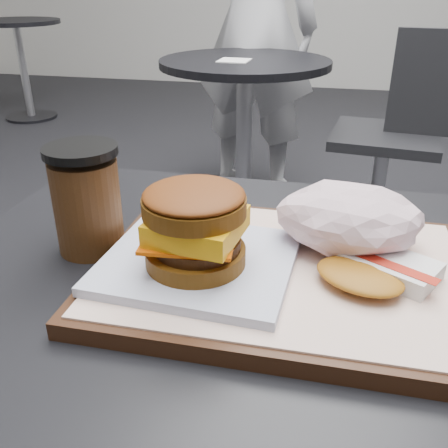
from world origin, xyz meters
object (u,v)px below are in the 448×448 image
Objects in this scene: neighbor_chair at (404,126)px; patron at (255,25)px; hash_brown at (376,270)px; crumpled_wrapper at (350,219)px; customer_table at (285,423)px; neighbor_table at (244,108)px; serving_tray at (282,273)px; breakfast_sandwich at (196,235)px; coffee_cup at (87,201)px.

patron reaches higher than neighbor_chair.
crumpled_wrapper reaches higher than hash_brown.
hash_brown is 1.69m from neighbor_chair.
neighbor_table is at bearing 101.98° from customer_table.
neighbor_table is (-0.33, 1.63, -0.23)m from serving_tray.
serving_tray is 2.14m from patron.
serving_tray is at bearing 18.75° from breakfast_sandwich.
neighbor_table is at bearing 103.14° from patron.
hash_brown is at bearing -75.45° from neighbor_table.
crumpled_wrapper is (0.15, 0.08, -0.01)m from breakfast_sandwich.
coffee_cup is (-0.14, 0.05, 0.00)m from breakfast_sandwich.
patron is (-0.29, 2.13, 0.01)m from breakfast_sandwich.
customer_table is 0.26m from breakfast_sandwich.
neighbor_table is 0.85× the size of neighbor_chair.
patron reaches higher than hash_brown.
breakfast_sandwich is 0.17m from crumpled_wrapper.
coffee_cup is 0.14× the size of neighbor_chair.
serving_tray is at bearing -101.12° from neighbor_chair.
crumpled_wrapper is 0.20× the size of neighbor_table.
hash_brown is 0.15× the size of neighbor_chair.
customer_table is 5.92× the size of hash_brown.
customer_table is 5.21× the size of crumpled_wrapper.
breakfast_sandwich reaches higher than neighbor_table.
serving_tray reaches higher than neighbor_table.
neighbor_chair is (0.31, 1.66, -0.07)m from customer_table.
crumpled_wrapper is at bearing -99.25° from neighbor_chair.
hash_brown is 0.07m from crumpled_wrapper.
breakfast_sandwich is 0.18m from hash_brown.
neighbor_chair is (0.23, 1.65, -0.29)m from hash_brown.
customer_table is 4.01× the size of breakfast_sandwich.
customer_table is at bearing -100.46° from neighbor_chair.
coffee_cup reaches higher than hash_brown.
breakfast_sandwich is 0.15m from coffee_cup.
neighbor_table is (-0.25, 1.66, -0.28)m from breakfast_sandwich.
coffee_cup reaches higher than crumpled_wrapper.
neighbor_chair is 0.52× the size of patron.
patron is at bearing 94.65° from neighbor_table.
patron is (-0.46, 2.11, 0.04)m from hash_brown.
serving_tray is at bearing 108.52° from patron.
patron reaches higher than neighbor_table.
breakfast_sandwich reaches higher than customer_table.
hash_brown is (0.09, -0.01, 0.02)m from serving_tray.
hash_brown is 0.88× the size of crumpled_wrapper.
coffee_cup is 2.09m from patron.
neighbor_table is (-0.35, 1.65, -0.03)m from customer_table.
patron reaches higher than breakfast_sandwich.
customer_table is 2.11× the size of serving_tray.
neighbor_chair is (0.66, 0.01, -0.04)m from neighbor_table.
breakfast_sandwich is at bearing -103.69° from neighbor_chair.
crumpled_wrapper is 0.29m from coffee_cup.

